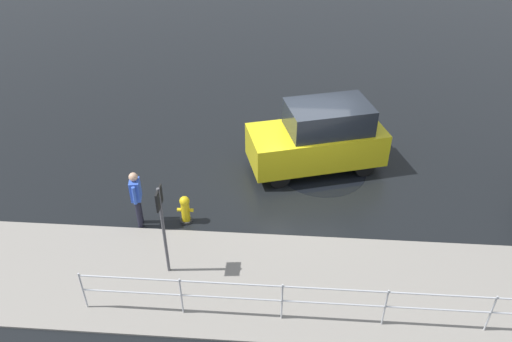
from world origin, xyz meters
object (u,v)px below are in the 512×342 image
(pedestrian, at_px, (136,195))
(sign_post, at_px, (162,219))
(fire_hydrant, at_px, (185,209))
(moving_hatchback, at_px, (319,137))

(pedestrian, height_order, sign_post, sign_post)
(fire_hydrant, relative_size, sign_post, 0.33)
(fire_hydrant, bearing_deg, pedestrian, 9.89)
(moving_hatchback, bearing_deg, pedestrian, 33.03)
(moving_hatchback, distance_m, sign_post, 5.82)
(moving_hatchback, xyz_separation_m, sign_post, (3.54, 4.59, 0.55))
(fire_hydrant, bearing_deg, sign_post, 87.82)
(fire_hydrant, height_order, sign_post, sign_post)
(fire_hydrant, distance_m, sign_post, 2.14)
(moving_hatchback, xyz_separation_m, fire_hydrant, (3.47, 2.80, -0.63))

